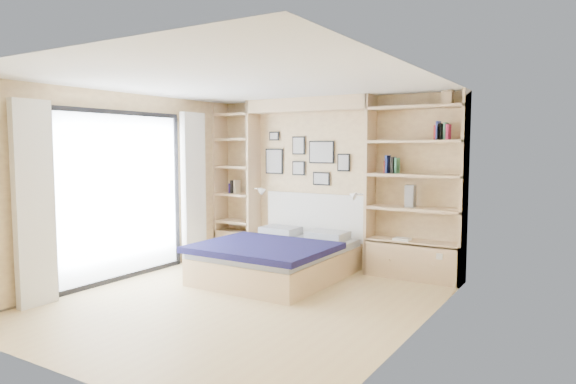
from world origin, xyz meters
The scene contains 8 objects.
ground centered at (0.00, 0.00, 0.00)m, with size 4.50×4.50×0.00m, color #D1B57A.
room_shell centered at (-0.39, 1.52, 1.08)m, with size 4.50×4.50×4.50m.
bed centered at (-0.25, 1.17, 0.27)m, with size 1.71×2.13×1.07m.
photo_gallery centered at (-0.45, 2.22, 1.60)m, with size 1.48×0.02×0.82m.
reading_lamps centered at (-0.30, 2.00, 1.10)m, with size 1.92×0.12×0.15m.
shelf_decor centered at (1.11, 2.07, 1.70)m, with size 3.60×0.23×2.03m.
deck centered at (-3.60, 0.00, 0.00)m, with size 3.20×4.00×0.05m, color #716153.
deck_chair centered at (-3.81, 1.26, 0.36)m, with size 0.60×0.82×0.75m.
Camera 1 is at (3.48, -4.62, 1.78)m, focal length 32.00 mm.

